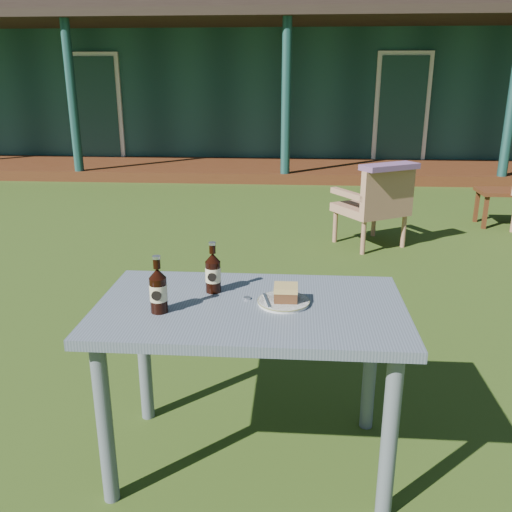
# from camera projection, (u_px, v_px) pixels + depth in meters

# --- Properties ---
(ground) EXTENTS (80.00, 80.00, 0.00)m
(ground) POSITION_uv_depth(u_px,v_px,m) (269.00, 309.00, 3.84)
(ground) COLOR #334916
(pavilion) EXTENTS (15.80, 8.30, 3.45)m
(pavilion) POSITION_uv_depth(u_px,v_px,m) (290.00, 76.00, 12.24)
(pavilion) COLOR #173E3A
(pavilion) RESTS_ON ground
(cafe_table) EXTENTS (1.20, 0.70, 0.72)m
(cafe_table) POSITION_uv_depth(u_px,v_px,m) (250.00, 328.00, 2.13)
(cafe_table) COLOR slate
(cafe_table) RESTS_ON ground
(plate) EXTENTS (0.20, 0.20, 0.01)m
(plate) POSITION_uv_depth(u_px,v_px,m) (284.00, 302.00, 2.11)
(plate) COLOR silver
(plate) RESTS_ON cafe_table
(cake_slice) EXTENTS (0.09, 0.09, 0.06)m
(cake_slice) POSITION_uv_depth(u_px,v_px,m) (286.00, 293.00, 2.10)
(cake_slice) COLOR #4E2D18
(cake_slice) RESTS_ON plate
(fork) EXTENTS (0.04, 0.14, 0.00)m
(fork) POSITION_uv_depth(u_px,v_px,m) (267.00, 300.00, 2.10)
(fork) COLOR silver
(fork) RESTS_ON plate
(cola_bottle_near) EXTENTS (0.06, 0.07, 0.21)m
(cola_bottle_near) POSITION_uv_depth(u_px,v_px,m) (213.00, 272.00, 2.20)
(cola_bottle_near) COLOR black
(cola_bottle_near) RESTS_ON cafe_table
(cola_bottle_far) EXTENTS (0.07, 0.07, 0.22)m
(cola_bottle_far) POSITION_uv_depth(u_px,v_px,m) (158.00, 290.00, 2.01)
(cola_bottle_far) COLOR black
(cola_bottle_far) RESTS_ON cafe_table
(bottle_cap) EXTENTS (0.03, 0.03, 0.01)m
(bottle_cap) POSITION_uv_depth(u_px,v_px,m) (247.00, 298.00, 2.15)
(bottle_cap) COLOR silver
(bottle_cap) RESTS_ON cafe_table
(armchair_left) EXTENTS (0.77, 0.75, 0.77)m
(armchair_left) POSITION_uv_depth(u_px,v_px,m) (376.00, 203.00, 5.13)
(armchair_left) COLOR #A57052
(armchair_left) RESTS_ON ground
(floral_throw) EXTENTS (0.58, 0.46, 0.05)m
(floral_throw) POSITION_uv_depth(u_px,v_px,m) (390.00, 167.00, 4.88)
(floral_throw) COLOR #6E4772
(floral_throw) RESTS_ON armchair_left
(side_table) EXTENTS (0.60, 0.40, 0.40)m
(side_table) POSITION_uv_depth(u_px,v_px,m) (506.00, 195.00, 5.90)
(side_table) COLOR #4D2612
(side_table) RESTS_ON ground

